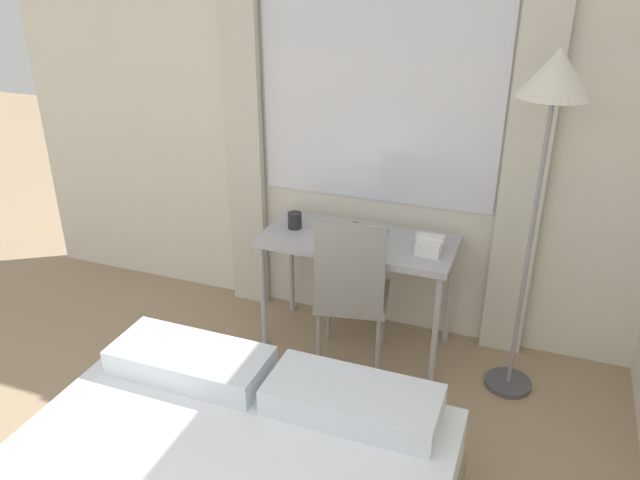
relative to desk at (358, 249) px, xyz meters
name	(u,v)px	position (x,y,z in m)	size (l,w,h in m)	color
wall_back_with_window	(349,115)	(-0.18, 0.33, 0.70)	(4.62, 0.13, 2.70)	silver
desk	(358,249)	(0.00, 0.00, 0.00)	(1.12, 0.52, 0.72)	#B2B2B7
desk_chair	(352,288)	(0.04, -0.23, -0.13)	(0.47, 0.47, 0.96)	gray
standing_lamp	(552,105)	(0.94, -0.10, 0.94)	(0.34, 0.34, 1.85)	#4C4C51
telephone	(430,245)	(0.42, -0.03, 0.11)	(0.15, 0.17, 0.10)	white
book	(362,233)	(0.01, 0.05, 0.08)	(0.27, 0.26, 0.02)	navy
mug	(295,220)	(-0.40, 0.01, 0.12)	(0.08, 0.08, 0.10)	#262628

